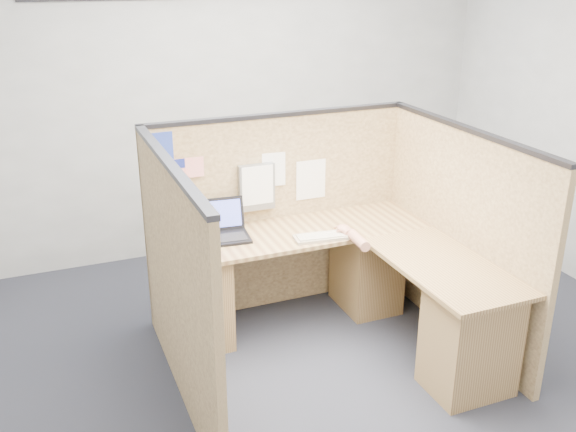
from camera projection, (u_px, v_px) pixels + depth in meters
name	position (u px, v px, depth m)	size (l,w,h in m)	color
floor	(334.00, 367.00, 4.31)	(5.00, 5.00, 0.00)	black
wall_back	(228.00, 99.00, 5.74)	(5.00, 5.00, 0.00)	#9FA2A4
cubicle_partitions	(310.00, 239.00, 4.40)	(2.06, 1.83, 1.53)	brown
l_desk	(341.00, 292.00, 4.48)	(1.95, 1.75, 0.73)	brown
laptop	(222.00, 228.00, 4.52)	(0.37, 0.36, 0.25)	black
keyboard	(325.00, 236.00, 4.50)	(0.45, 0.20, 0.03)	gray
mouse	(343.00, 232.00, 4.56)	(0.11, 0.07, 0.05)	silver
hand_forearm	(354.00, 236.00, 4.44)	(0.11, 0.39, 0.08)	tan
blue_poster	(160.00, 151.00, 4.35)	(0.19, 0.00, 0.25)	#22369C
american_flag	(185.00, 170.00, 4.45)	(0.23, 0.01, 0.39)	olive
file_holder	(257.00, 187.00, 4.69)	(0.27, 0.05, 0.35)	slate
paper_left	(272.00, 170.00, 4.72)	(0.20, 0.00, 0.25)	white
paper_right	(311.00, 180.00, 4.87)	(0.24, 0.00, 0.31)	white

